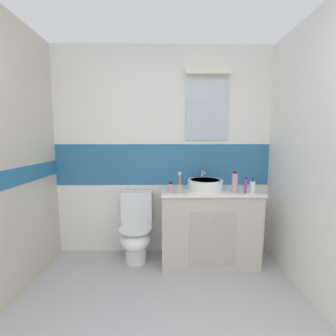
# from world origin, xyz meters

# --- Properties ---
(ground_plane) EXTENTS (3.20, 3.48, 0.04)m
(ground_plane) POSITION_xyz_m (0.00, 1.20, -0.02)
(ground_plane) COLOR #B2B2B7
(wall_back_tiled) EXTENTS (3.20, 0.20, 2.50)m
(wall_back_tiled) POSITION_xyz_m (0.01, 2.45, 1.26)
(wall_back_tiled) COLOR white
(wall_back_tiled) RESTS_ON ground_plane
(vanity_cabinet) EXTENTS (1.08, 0.54, 0.85)m
(vanity_cabinet) POSITION_xyz_m (0.52, 2.14, 0.43)
(vanity_cabinet) COLOR beige
(vanity_cabinet) RESTS_ON ground_plane
(sink_basin) EXTENTS (0.40, 0.44, 0.18)m
(sink_basin) POSITION_xyz_m (0.48, 2.15, 0.91)
(sink_basin) COLOR white
(sink_basin) RESTS_ON vanity_cabinet
(toilet) EXTENTS (0.37, 0.50, 0.81)m
(toilet) POSITION_xyz_m (-0.31, 2.16, 0.37)
(toilet) COLOR white
(toilet) RESTS_ON ground_plane
(toothbrush_cup) EXTENTS (0.06, 0.06, 0.22)m
(toothbrush_cup) POSITION_xyz_m (0.17, 1.97, 0.91)
(toothbrush_cup) COLOR #B2ADA3
(toothbrush_cup) RESTS_ON vanity_cabinet
(soap_dispenser) EXTENTS (0.06, 0.06, 0.16)m
(soap_dispenser) POSITION_xyz_m (0.94, 1.96, 0.91)
(soap_dispenser) COLOR white
(soap_dispenser) RESTS_ON vanity_cabinet
(lotion_bottle_short) EXTENTS (0.06, 0.06, 0.11)m
(lotion_bottle_short) POSITION_xyz_m (0.08, 1.97, 0.90)
(lotion_bottle_short) COLOR pink
(lotion_bottle_short) RESTS_ON vanity_cabinet
(shampoo_bottle_tall) EXTENTS (0.06, 0.06, 0.22)m
(shampoo_bottle_tall) POSITION_xyz_m (0.76, 1.98, 0.96)
(shampoo_bottle_tall) COLOR pink
(shampoo_bottle_tall) RESTS_ON vanity_cabinet
(toothpaste_tube_upright) EXTENTS (0.03, 0.03, 0.17)m
(toothpaste_tube_upright) POSITION_xyz_m (0.87, 1.95, 0.93)
(toothpaste_tube_upright) COLOR #993F99
(toothpaste_tube_upright) RESTS_ON vanity_cabinet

